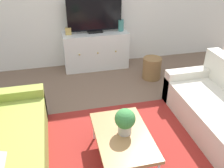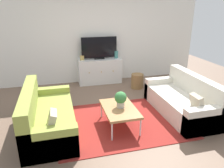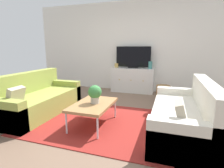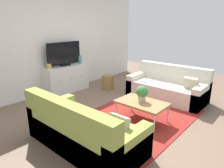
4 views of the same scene
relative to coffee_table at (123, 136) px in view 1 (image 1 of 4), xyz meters
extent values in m
plane|color=brown|center=(0.07, 0.30, -0.36)|extent=(10.00, 10.00, 0.00)
cube|color=maroon|center=(0.07, 0.15, -0.36)|extent=(2.50, 1.90, 0.01)
cube|color=olive|center=(-1.28, 0.20, -0.16)|extent=(0.86, 1.88, 0.41)
cube|color=olive|center=(-1.28, 1.05, -0.10)|extent=(0.86, 0.18, 0.53)
cube|color=beige|center=(1.42, 0.20, -0.16)|extent=(0.86, 1.88, 0.41)
cube|color=beige|center=(1.42, 1.05, -0.10)|extent=(0.86, 0.18, 0.53)
cube|color=#A37547|center=(0.00, 0.00, 0.01)|extent=(0.60, 0.94, 0.04)
cylinder|color=silver|center=(-0.26, 0.43, -0.19)|extent=(0.03, 0.03, 0.35)
cylinder|color=silver|center=(0.26, 0.43, -0.19)|extent=(0.03, 0.03, 0.35)
cylinder|color=#B7B2A8|center=(0.03, 0.02, 0.09)|extent=(0.15, 0.15, 0.11)
sphere|color=#387A3D|center=(0.03, 0.02, 0.23)|extent=(0.23, 0.23, 0.23)
cube|color=silver|center=(0.15, 2.57, 0.00)|extent=(1.26, 0.44, 0.73)
sphere|color=#B79338|center=(-0.20, 2.33, 0.04)|extent=(0.03, 0.03, 0.03)
sphere|color=#B79338|center=(0.15, 2.33, 0.04)|extent=(0.03, 0.03, 0.03)
sphere|color=#B79338|center=(0.50, 2.33, 0.04)|extent=(0.03, 0.03, 0.03)
cube|color=black|center=(0.15, 2.59, 0.38)|extent=(0.28, 0.16, 0.04)
cube|color=black|center=(0.15, 2.59, 0.70)|extent=(1.03, 0.04, 0.60)
cylinder|color=teal|center=(0.66, 2.57, 0.47)|extent=(0.11, 0.11, 0.22)
cube|color=tan|center=(-0.36, 2.57, 0.43)|extent=(0.11, 0.07, 0.13)
cylinder|color=olive|center=(1.08, 1.86, -0.16)|extent=(0.34, 0.34, 0.40)
camera|label=1|loc=(-0.61, -2.05, 1.91)|focal=40.21mm
camera|label=2|loc=(-1.08, -3.54, 1.86)|focal=34.86mm
camera|label=3|loc=(1.20, -2.60, 0.95)|focal=28.10mm
camera|label=4|loc=(-3.10, -1.94, 1.48)|focal=32.51mm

